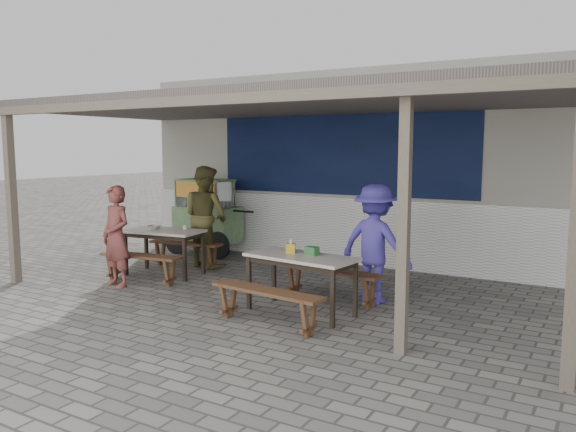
% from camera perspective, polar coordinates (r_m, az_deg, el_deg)
% --- Properties ---
extents(ground, '(60.00, 60.00, 0.00)m').
position_cam_1_polar(ground, '(7.83, -3.04, -8.64)').
color(ground, slate).
rests_on(ground, ground).
extents(back_wall, '(9.00, 1.28, 3.50)m').
position_cam_1_polar(back_wall, '(10.71, 7.55, 4.86)').
color(back_wall, '#BAB5A7').
rests_on(back_wall, ground).
extents(warung_roof, '(9.00, 4.21, 2.81)m').
position_cam_1_polar(warung_roof, '(8.31, 0.41, 11.18)').
color(warung_roof, '#5F5551').
rests_on(warung_roof, ground).
extents(table_left, '(1.34, 0.84, 0.75)m').
position_cam_1_polar(table_left, '(9.51, -12.48, -1.89)').
color(table_left, beige).
rests_on(table_left, ground).
extents(bench_left_street, '(1.39, 0.46, 0.45)m').
position_cam_1_polar(bench_left_street, '(9.06, -14.73, -4.53)').
color(bench_left_street, brown).
rests_on(bench_left_street, ground).
extents(bench_left_wall, '(1.39, 0.46, 0.45)m').
position_cam_1_polar(bench_left_wall, '(10.08, -10.35, -3.26)').
color(bench_left_wall, brown).
rests_on(bench_left_wall, ground).
extents(table_right, '(1.48, 0.80, 0.75)m').
position_cam_1_polar(table_right, '(7.13, 1.32, -4.65)').
color(table_right, beige).
rests_on(table_right, ground).
extents(bench_right_street, '(1.54, 0.45, 0.45)m').
position_cam_1_polar(bench_right_street, '(6.67, -2.20, -8.39)').
color(bench_right_street, brown).
rests_on(bench_right_street, ground).
extents(bench_right_wall, '(1.54, 0.45, 0.45)m').
position_cam_1_polar(bench_right_wall, '(7.76, 4.32, -6.21)').
color(bench_right_wall, brown).
rests_on(bench_right_wall, ground).
extents(vendor_cart, '(1.87, 0.71, 1.49)m').
position_cam_1_polar(vendor_cart, '(11.20, -8.28, 0.25)').
color(vendor_cart, '#7CA870').
rests_on(vendor_cart, ground).
extents(patron_street_side, '(0.61, 0.45, 1.54)m').
position_cam_1_polar(patron_street_side, '(8.87, -17.05, -1.99)').
color(patron_street_side, brown).
rests_on(patron_street_side, ground).
extents(patron_wall_side, '(0.98, 0.83, 1.79)m').
position_cam_1_polar(patron_wall_side, '(10.03, -8.37, -0.03)').
color(patron_wall_side, brown).
rests_on(patron_wall_side, ground).
extents(patron_right_table, '(1.12, 0.74, 1.62)m').
position_cam_1_polar(patron_right_table, '(7.70, 8.88, -2.78)').
color(patron_right_table, '#483DAC').
rests_on(patron_right_table, ground).
extents(tissue_box, '(0.16, 0.16, 0.12)m').
position_cam_1_polar(tissue_box, '(7.28, 0.28, -3.28)').
color(tissue_box, gold).
rests_on(tissue_box, table_right).
extents(donation_box, '(0.18, 0.14, 0.11)m').
position_cam_1_polar(donation_box, '(7.11, 2.45, -3.57)').
color(donation_box, '#2F6A36').
rests_on(donation_box, table_right).
extents(condiment_jar, '(0.07, 0.07, 0.08)m').
position_cam_1_polar(condiment_jar, '(9.47, -10.43, -1.13)').
color(condiment_jar, beige).
rests_on(condiment_jar, table_left).
extents(condiment_bowl, '(0.26, 0.26, 0.05)m').
position_cam_1_polar(condiment_bowl, '(9.69, -13.41, -1.10)').
color(condiment_bowl, white).
rests_on(condiment_bowl, table_left).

